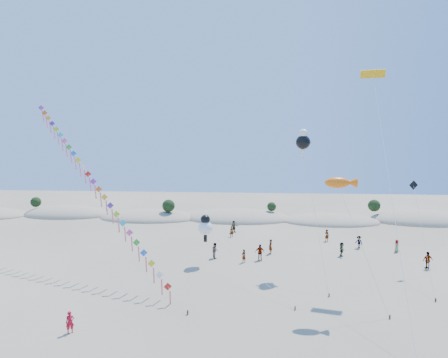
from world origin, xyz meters
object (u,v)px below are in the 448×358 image
Objects in this scene: kite_train at (91,179)px; flyer_foreground at (70,322)px; fish_kite at (341,183)px; parafoil_kite at (373,77)px.

kite_train reaches higher than flyer_foreground.
flyer_foreground is (-20.02, -6.57, -9.41)m from fish_kite.
flyer_foreground is at bearing -161.84° from fish_kite.
fish_kite is 0.51× the size of parafoil_kite.
kite_train is 16.88m from flyer_foreground.
kite_train is at bearing 74.37° from flyer_foreground.
parafoil_kite is 13.21× the size of flyer_foreground.
flyer_foreground is (-24.71, -14.68, -19.16)m from parafoil_kite.
parafoil_kite is 34.54m from flyer_foreground.
parafoil_kite reaches higher than fish_kite.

